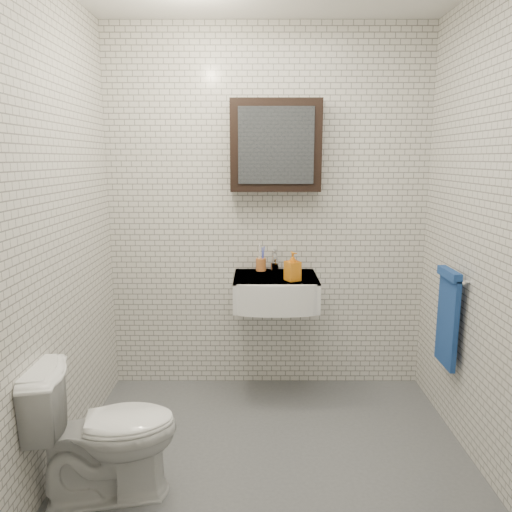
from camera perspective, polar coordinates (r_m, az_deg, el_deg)
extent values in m
cube|color=#515459|center=(2.93, 1.67, -22.30)|extent=(2.20, 2.00, 0.01)
cube|color=silver|center=(3.47, 1.33, 4.99)|extent=(2.20, 0.02, 2.50)
cube|color=silver|center=(1.49, 2.98, -3.16)|extent=(2.20, 0.02, 2.50)
cube|color=silver|center=(2.68, -22.44, 2.36)|extent=(0.02, 2.00, 2.50)
cube|color=silver|center=(2.74, 25.52, 2.29)|extent=(0.02, 2.00, 2.50)
cube|color=white|center=(3.34, 2.24, -3.99)|extent=(0.55, 0.45, 0.20)
cylinder|color=silver|center=(3.34, 2.23, -2.44)|extent=(0.31, 0.31, 0.02)
cylinder|color=silver|center=(3.33, 2.23, -2.30)|extent=(0.04, 0.04, 0.01)
cube|color=white|center=(3.31, 2.25, -2.40)|extent=(0.55, 0.45, 0.01)
cylinder|color=silver|center=(3.47, 2.15, -1.20)|extent=(0.06, 0.06, 0.06)
cylinder|color=silver|center=(3.46, 2.16, -0.23)|extent=(0.03, 0.03, 0.08)
cylinder|color=silver|center=(3.39, 2.20, 0.07)|extent=(0.02, 0.12, 0.02)
cube|color=silver|center=(3.47, 2.15, 0.76)|extent=(0.02, 0.09, 0.01)
cube|color=black|center=(3.38, 2.26, 12.47)|extent=(0.60, 0.14, 0.60)
cube|color=#3F444C|center=(3.30, 2.31, 12.51)|extent=(0.49, 0.01, 0.49)
cylinder|color=silver|center=(3.09, 21.65, -2.18)|extent=(0.02, 0.30, 0.02)
cylinder|color=silver|center=(3.22, 21.15, -1.66)|extent=(0.04, 0.02, 0.02)
cylinder|color=silver|center=(2.98, 22.90, -2.74)|extent=(0.04, 0.02, 0.02)
cube|color=#1E4D8D|center=(3.15, 21.04, -6.97)|extent=(0.03, 0.26, 0.54)
cube|color=#1E4D8D|center=(3.08, 21.23, -1.92)|extent=(0.05, 0.26, 0.05)
cylinder|color=#BF6A2F|center=(3.46, 0.57, -0.98)|extent=(0.09, 0.09, 0.09)
cylinder|color=white|center=(3.44, 0.35, -0.09)|extent=(0.02, 0.03, 0.17)
cylinder|color=#4656E1|center=(3.45, 0.75, -0.23)|extent=(0.01, 0.02, 0.15)
cylinder|color=white|center=(3.46, 0.50, 0.04)|extent=(0.02, 0.03, 0.17)
cylinder|color=#4656E1|center=(3.46, 0.83, -0.11)|extent=(0.02, 0.03, 0.16)
imported|color=orange|center=(3.18, 4.21, -1.18)|extent=(0.11, 0.12, 0.19)
imported|color=white|center=(2.62, -16.87, -18.51)|extent=(0.73, 0.50, 0.69)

